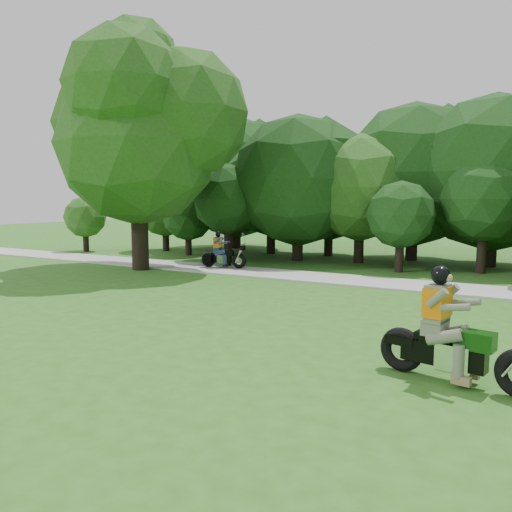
% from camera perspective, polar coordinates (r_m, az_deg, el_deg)
% --- Properties ---
extents(ground, '(100.00, 100.00, 0.00)m').
position_cam_1_polar(ground, '(9.89, 6.84, -10.39)').
color(ground, '#2E5E1A').
rests_on(ground, ground).
extents(walkway, '(60.00, 2.20, 0.06)m').
position_cam_1_polar(walkway, '(17.36, 17.22, -3.20)').
color(walkway, '#9D9D98').
rests_on(walkway, ground).
extents(tree_line, '(40.06, 11.77, 7.61)m').
position_cam_1_polar(tree_line, '(23.21, 24.92, 7.87)').
color(tree_line, black).
rests_on(tree_line, ground).
extents(big_tree_west, '(8.64, 6.56, 9.96)m').
position_cam_1_polar(big_tree_west, '(21.27, -12.85, 14.15)').
color(big_tree_west, black).
rests_on(big_tree_west, ground).
extents(chopper_motorcycle, '(2.56, 0.92, 1.84)m').
position_cam_1_polar(chopper_motorcycle, '(8.44, 21.25, -8.96)').
color(chopper_motorcycle, black).
rests_on(chopper_motorcycle, ground).
extents(touring_motorcycle, '(1.97, 0.86, 1.51)m').
position_cam_1_polar(touring_motorcycle, '(20.60, -4.05, 0.19)').
color(touring_motorcycle, black).
rests_on(touring_motorcycle, walkway).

